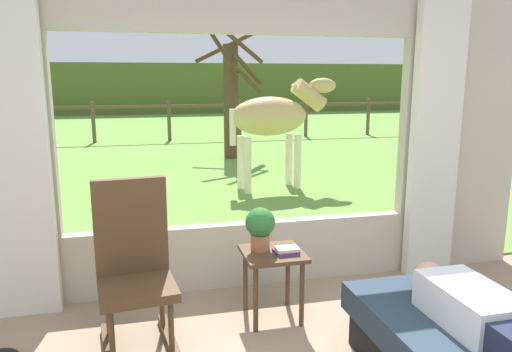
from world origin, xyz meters
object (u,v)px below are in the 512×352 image
side_table (273,264)px  pasture_tree (232,94)px  rocking_chair (134,267)px  book_stack (286,251)px  horse (274,117)px  potted_plant (260,226)px  reclining_person (495,324)px

side_table → pasture_tree: (1.08, 7.19, 0.97)m
rocking_chair → book_stack: rocking_chair is taller
rocking_chair → horse: bearing=56.8°
rocking_chair → potted_plant: rocking_chair is taller
reclining_person → pasture_tree: bearing=87.9°
potted_plant → side_table: bearing=-36.9°
potted_plant → pasture_tree: (1.16, 7.13, 0.69)m
reclining_person → book_stack: bearing=120.5°
side_table → potted_plant: size_ratio=1.63×
reclining_person → rocking_chair: bearing=146.7°
potted_plant → horse: bearing=73.0°
rocking_chair → horse: (2.13, 4.22, 0.61)m
horse → pasture_tree: size_ratio=0.64×
rocking_chair → pasture_tree: size_ratio=0.40×
rocking_chair → potted_plant: bearing=5.6°
pasture_tree → potted_plant: bearing=-99.2°
side_table → horse: size_ratio=0.29×
reclining_person → potted_plant: bearing=123.3°
rocking_chair → side_table: (0.98, 0.13, -0.12)m
potted_plant → horse: 4.23m
side_table → horse: 4.31m
horse → pasture_tree: (-0.07, 3.10, 0.24)m
reclining_person → rocking_chair: (-1.81, 1.17, 0.02)m
potted_plant → horse: (1.23, 4.03, 0.45)m
potted_plant → book_stack: bearing=-36.5°
rocking_chair → potted_plant: size_ratio=3.50×
rocking_chair → side_table: rocking_chair is taller
book_stack → horse: 4.33m
side_table → potted_plant: potted_plant is taller
reclining_person → potted_plant: potted_plant is taller
pasture_tree → side_table: bearing=-98.5°
rocking_chair → side_table: size_ratio=2.15×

